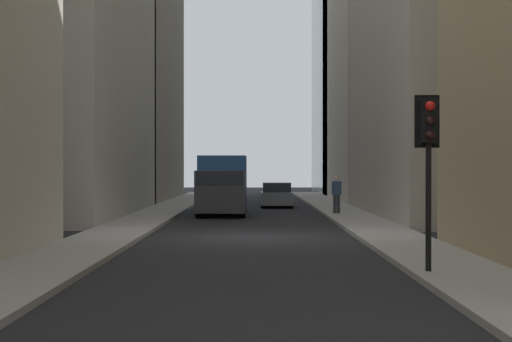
% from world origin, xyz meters
% --- Properties ---
extents(ground_plane, '(135.00, 135.00, 0.00)m').
position_xyz_m(ground_plane, '(0.00, 0.00, 0.00)').
color(ground_plane, black).
extents(sidewalk_right, '(90.00, 2.20, 0.14)m').
position_xyz_m(sidewalk_right, '(0.00, 4.50, 0.07)').
color(sidewalk_right, gray).
rests_on(sidewalk_right, ground_plane).
extents(sidewalk_left, '(90.00, 2.20, 0.14)m').
position_xyz_m(sidewalk_left, '(0.00, -4.50, 0.07)').
color(sidewalk_left, gray).
rests_on(sidewalk_left, ground_plane).
extents(building_right_far, '(19.47, 10.50, 27.58)m').
position_xyz_m(building_right_far, '(30.00, 10.59, 13.80)').
color(building_right_far, gray).
rests_on(building_right_far, ground_plane).
extents(delivery_truck, '(6.46, 2.25, 2.84)m').
position_xyz_m(delivery_truck, '(12.46, 1.40, 1.46)').
color(delivery_truck, '#285699').
rests_on(delivery_truck, ground_plane).
extents(hatchback_grey, '(4.30, 1.78, 1.42)m').
position_xyz_m(hatchback_grey, '(20.33, -1.40, 0.66)').
color(hatchback_grey, slate).
rests_on(hatchback_grey, ground_plane).
extents(traffic_light_foreground, '(0.43, 0.52, 3.65)m').
position_xyz_m(traffic_light_foreground, '(-10.19, -3.75, 2.82)').
color(traffic_light_foreground, black).
rests_on(traffic_light_foreground, sidewalk_left).
extents(pedestrian, '(0.26, 0.44, 1.75)m').
position_xyz_m(pedestrian, '(11.47, -3.98, 1.10)').
color(pedestrian, '#33333D').
rests_on(pedestrian, sidewalk_left).
extents(discarded_bottle, '(0.07, 0.07, 0.27)m').
position_xyz_m(discarded_bottle, '(-10.16, -3.72, 0.25)').
color(discarded_bottle, '#999EA3').
rests_on(discarded_bottle, sidewalk_left).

